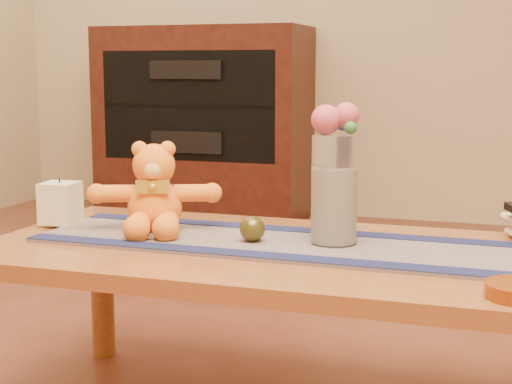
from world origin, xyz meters
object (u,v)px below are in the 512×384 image
(glass_vase, at_px, (334,189))
(bronze_ball, at_px, (252,229))
(teddy_bear, at_px, (155,188))
(pillar_candle, at_px, (60,203))

(glass_vase, distance_m, bronze_ball, 0.22)
(bronze_ball, bearing_deg, teddy_bear, 169.47)
(teddy_bear, height_order, bronze_ball, teddy_bear)
(glass_vase, xyz_separation_m, bronze_ball, (-0.19, -0.04, -0.10))
(pillar_candle, relative_size, bronze_ball, 1.77)
(pillar_candle, bearing_deg, bronze_ball, -5.04)
(bronze_ball, bearing_deg, pillar_candle, 174.96)
(teddy_bear, bearing_deg, bronze_ball, -31.82)
(pillar_candle, bearing_deg, glass_vase, -0.39)
(teddy_bear, distance_m, bronze_ball, 0.30)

